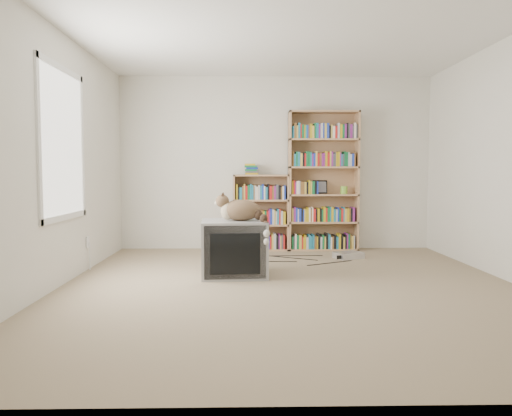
{
  "coord_description": "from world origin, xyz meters",
  "views": [
    {
      "loc": [
        -0.44,
        -4.79,
        1.11
      ],
      "look_at": [
        -0.31,
        1.0,
        0.7
      ],
      "focal_mm": 35.0,
      "sensor_mm": 36.0,
      "label": 1
    }
  ],
  "objects_px": {
    "bookcase_short": "(261,215)",
    "bookcase_tall": "(323,185)",
    "cat": "(244,213)",
    "dvd_player": "(348,255)",
    "crt_tv": "(234,248)"
  },
  "relations": [
    {
      "from": "bookcase_short",
      "to": "bookcase_tall",
      "type": "bearing_deg",
      "value": 0.12
    },
    {
      "from": "cat",
      "to": "bookcase_short",
      "type": "xyz_separation_m",
      "value": [
        0.23,
        1.87,
        -0.18
      ]
    },
    {
      "from": "cat",
      "to": "bookcase_short",
      "type": "distance_m",
      "value": 1.9
    },
    {
      "from": "bookcase_short",
      "to": "dvd_player",
      "type": "xyz_separation_m",
      "value": [
        1.12,
        -0.74,
        -0.46
      ]
    },
    {
      "from": "cat",
      "to": "bookcase_short",
      "type": "bearing_deg",
      "value": 87.74
    },
    {
      "from": "crt_tv",
      "to": "cat",
      "type": "relative_size",
      "value": 1.2
    },
    {
      "from": "crt_tv",
      "to": "cat",
      "type": "height_order",
      "value": "cat"
    },
    {
      "from": "cat",
      "to": "dvd_player",
      "type": "bearing_deg",
      "value": 44.73
    },
    {
      "from": "crt_tv",
      "to": "dvd_player",
      "type": "bearing_deg",
      "value": 32.82
    },
    {
      "from": "cat",
      "to": "bookcase_tall",
      "type": "xyz_separation_m",
      "value": [
        1.13,
        1.88,
        0.25
      ]
    },
    {
      "from": "cat",
      "to": "dvd_player",
      "type": "distance_m",
      "value": 1.88
    },
    {
      "from": "crt_tv",
      "to": "bookcase_tall",
      "type": "height_order",
      "value": "bookcase_tall"
    },
    {
      "from": "crt_tv",
      "to": "bookcase_tall",
      "type": "bearing_deg",
      "value": 52.41
    },
    {
      "from": "bookcase_tall",
      "to": "cat",
      "type": "bearing_deg",
      "value": -120.96
    },
    {
      "from": "dvd_player",
      "to": "crt_tv",
      "type": "bearing_deg",
      "value": -168.26
    }
  ]
}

